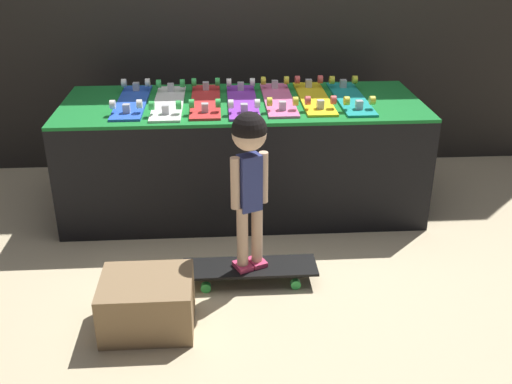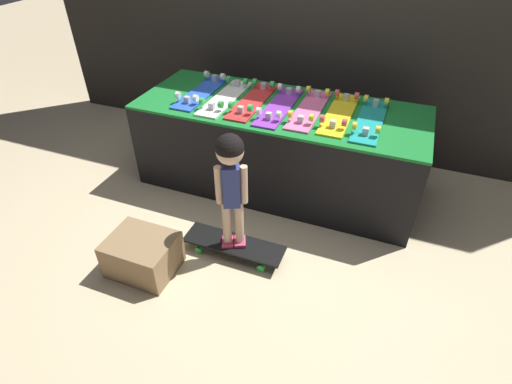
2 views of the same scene
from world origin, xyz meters
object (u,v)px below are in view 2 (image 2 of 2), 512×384
skateboard_teal_on_rack (370,119)px  skateboard_on_floor (234,245)px  skateboard_blue_on_rack (202,91)px  skateboard_purple_on_rack (279,106)px  skateboard_pink_on_rack (309,108)px  storage_box (143,254)px  skateboard_yellow_on_rack (340,113)px  skateboard_white_on_rack (225,97)px  skateboard_red_on_rack (253,100)px  child (231,172)px

skateboard_teal_on_rack → skateboard_on_floor: size_ratio=1.03×
skateboard_blue_on_rack → skateboard_purple_on_rack: (0.68, -0.04, 0.00)m
skateboard_pink_on_rack → storage_box: 1.58m
skateboard_yellow_on_rack → storage_box: size_ratio=1.71×
skateboard_blue_on_rack → skateboard_white_on_rack: bearing=-8.8°
skateboard_red_on_rack → skateboard_on_floor: 1.14m
skateboard_red_on_rack → skateboard_yellow_on_rack: size_ratio=1.00×
skateboard_pink_on_rack → storage_box: (-0.73, -1.27, -0.60)m
skateboard_purple_on_rack → skateboard_on_floor: bearing=-90.4°
skateboard_blue_on_rack → skateboard_yellow_on_rack: 1.13m
skateboard_white_on_rack → skateboard_yellow_on_rack: same height
skateboard_red_on_rack → skateboard_purple_on_rack: bearing=-5.8°
child → skateboard_red_on_rack: bearing=79.9°
skateboard_red_on_rack → skateboard_on_floor: size_ratio=1.03×
skateboard_teal_on_rack → storage_box: size_ratio=1.71×
skateboard_pink_on_rack → storage_box: skateboard_pink_on_rack is taller
skateboard_white_on_rack → skateboard_blue_on_rack: bearing=171.2°
storage_box → child: bearing=35.0°
skateboard_white_on_rack → skateboard_yellow_on_rack: bearing=2.8°
skateboard_on_floor → skateboard_purple_on_rack: bearing=89.6°
skateboard_white_on_rack → skateboard_yellow_on_rack: (0.90, 0.04, 0.00)m
skateboard_purple_on_rack → skateboard_teal_on_rack: bearing=1.8°
skateboard_teal_on_rack → child: (-0.68, -0.91, -0.05)m
skateboard_yellow_on_rack → skateboard_on_floor: skateboard_yellow_on_rack is taller
skateboard_blue_on_rack → skateboard_on_floor: bearing=-54.0°
skateboard_white_on_rack → child: size_ratio=0.86×
skateboard_red_on_rack → skateboard_pink_on_rack: size_ratio=1.00×
skateboard_purple_on_rack → skateboard_pink_on_rack: (0.23, 0.03, 0.00)m
skateboard_on_floor → skateboard_white_on_rack: bearing=116.6°
skateboard_red_on_rack → skateboard_purple_on_rack: same height
skateboard_blue_on_rack → skateboard_white_on_rack: (0.23, -0.03, 0.00)m
skateboard_blue_on_rack → storage_box: bearing=-82.2°
skateboard_on_floor → storage_box: (-0.50, -0.35, 0.05)m
skateboard_yellow_on_rack → child: size_ratio=0.86×
skateboard_blue_on_rack → storage_box: skateboard_blue_on_rack is taller
skateboard_white_on_rack → child: child is taller
skateboard_blue_on_rack → skateboard_purple_on_rack: 0.68m
skateboard_white_on_rack → skateboard_purple_on_rack: same height
skateboard_white_on_rack → skateboard_on_floor: 1.19m
skateboard_on_floor → child: bearing=0.0°
skateboard_pink_on_rack → skateboard_white_on_rack: bearing=-177.2°
skateboard_purple_on_rack → skateboard_pink_on_rack: size_ratio=1.00×
skateboard_blue_on_rack → skateboard_on_floor: (0.67, -0.92, -0.65)m
skateboard_white_on_rack → child: (0.45, -0.89, -0.05)m
skateboard_blue_on_rack → child: size_ratio=0.86×
skateboard_pink_on_rack → skateboard_yellow_on_rack: 0.23m
skateboard_purple_on_rack → skateboard_teal_on_rack: 0.68m
skateboard_red_on_rack → skateboard_blue_on_rack: bearing=178.4°
skateboard_purple_on_rack → skateboard_blue_on_rack: bearing=177.0°
skateboard_blue_on_rack → skateboard_purple_on_rack: same height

